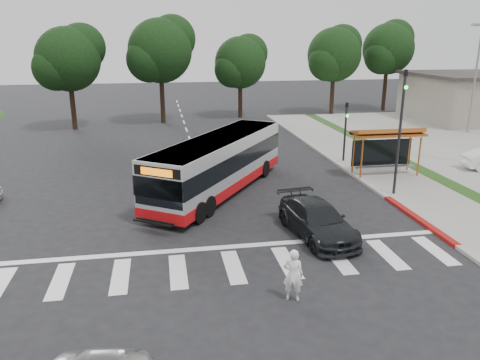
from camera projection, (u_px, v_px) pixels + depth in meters
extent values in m
plane|color=black|center=(216.00, 217.00, 21.69)|extent=(140.00, 140.00, 0.00)
cube|color=gray|center=(366.00, 162.00, 31.01)|extent=(4.00, 40.00, 0.12)
cube|color=#9E9991|center=(337.00, 163.00, 30.68)|extent=(0.30, 40.00, 0.15)
cube|color=maroon|center=(418.00, 219.00, 21.25)|extent=(0.32, 6.00, 0.15)
cube|color=silver|center=(233.00, 267.00, 16.97)|extent=(18.00, 2.60, 0.01)
cylinder|color=#A5531B|center=(362.00, 159.00, 26.94)|extent=(0.10, 0.10, 2.30)
cylinder|color=#A5531B|center=(419.00, 157.00, 27.53)|extent=(0.10, 0.10, 2.30)
cylinder|color=#A5531B|center=(353.00, 154.00, 28.07)|extent=(0.10, 0.10, 2.30)
cylinder|color=#A5531B|center=(409.00, 152.00, 28.66)|extent=(0.10, 0.10, 2.30)
cube|color=#A5531B|center=(388.00, 134.00, 27.42)|extent=(4.20, 1.60, 0.12)
cube|color=#A5531B|center=(388.00, 131.00, 27.42)|extent=(4.20, 1.32, 0.51)
cube|color=black|center=(381.00, 152.00, 28.35)|extent=(3.80, 0.06, 1.60)
cube|color=gray|center=(385.00, 167.00, 28.00)|extent=(3.60, 0.40, 0.08)
cylinder|color=black|center=(399.00, 135.00, 23.73)|extent=(0.14, 0.14, 6.50)
imported|color=black|center=(405.00, 80.00, 22.93)|extent=(0.16, 0.20, 1.00)
sphere|color=#19E533|center=(406.00, 87.00, 22.86)|extent=(0.18, 0.18, 0.18)
cylinder|color=black|center=(345.00, 133.00, 30.69)|extent=(0.14, 0.14, 4.00)
imported|color=black|center=(347.00, 110.00, 30.25)|extent=(0.16, 0.20, 1.00)
sphere|color=#19E533|center=(347.00, 116.00, 30.18)|extent=(0.18, 0.18, 0.18)
cylinder|color=gray|center=(475.00, 80.00, 39.36)|extent=(0.18, 0.18, 9.00)
cube|color=gray|center=(477.00, 25.00, 37.99)|extent=(0.80, 0.35, 0.22)
cylinder|color=black|center=(332.00, 93.00, 50.03)|extent=(0.44, 0.44, 4.40)
sphere|color=black|center=(334.00, 55.00, 48.87)|extent=(5.60, 5.60, 5.60)
sphere|color=black|center=(342.00, 45.00, 49.55)|extent=(4.20, 4.20, 4.20)
sphere|color=black|center=(327.00, 62.00, 48.25)|extent=(3.92, 3.92, 3.92)
cylinder|color=black|center=(385.00, 89.00, 53.03)|extent=(0.44, 0.44, 4.84)
sphere|color=black|center=(388.00, 49.00, 51.75)|extent=(5.60, 5.60, 5.60)
sphere|color=black|center=(395.00, 38.00, 52.40)|extent=(4.20, 4.20, 4.20)
sphere|color=black|center=(382.00, 56.00, 51.15)|extent=(3.92, 3.92, 3.92)
cylinder|color=black|center=(162.00, 98.00, 45.16)|extent=(0.44, 0.44, 4.84)
sphere|color=black|center=(160.00, 51.00, 43.88)|extent=(6.00, 6.00, 6.00)
sphere|color=black|center=(172.00, 39.00, 44.61)|extent=(4.50, 4.50, 4.50)
sphere|color=black|center=(149.00, 60.00, 43.23)|extent=(4.20, 4.20, 4.20)
cylinder|color=black|center=(240.00, 98.00, 48.49)|extent=(0.44, 0.44, 3.96)
sphere|color=black|center=(240.00, 63.00, 47.44)|extent=(5.20, 5.20, 5.20)
sphere|color=black|center=(249.00, 53.00, 48.08)|extent=(3.90, 3.90, 3.90)
sphere|color=black|center=(232.00, 69.00, 46.86)|extent=(3.64, 3.64, 3.64)
cylinder|color=black|center=(73.00, 105.00, 42.03)|extent=(0.44, 0.44, 4.40)
sphere|color=black|center=(68.00, 59.00, 40.87)|extent=(5.60, 5.60, 5.60)
sphere|color=black|center=(82.00, 47.00, 41.55)|extent=(4.20, 4.20, 4.20)
sphere|color=black|center=(56.00, 68.00, 40.25)|extent=(3.92, 3.92, 3.92)
imported|color=white|center=(293.00, 275.00, 14.61)|extent=(0.74, 0.62, 1.73)
imported|color=black|center=(317.00, 220.00, 19.44)|extent=(2.63, 5.12, 1.42)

